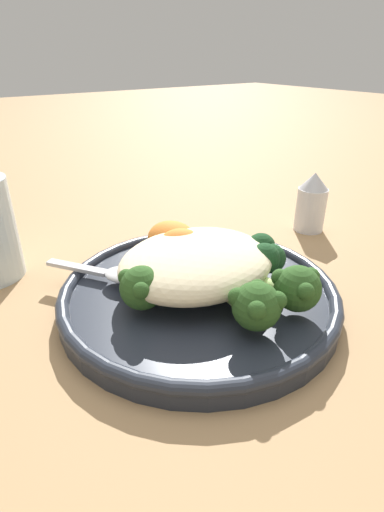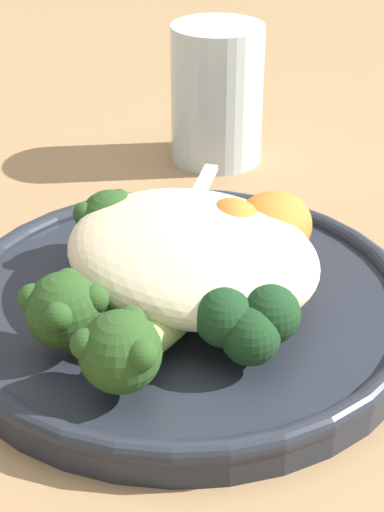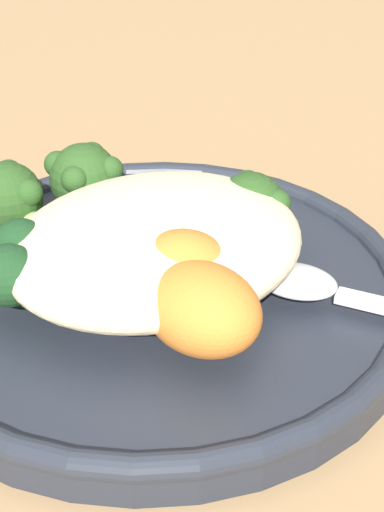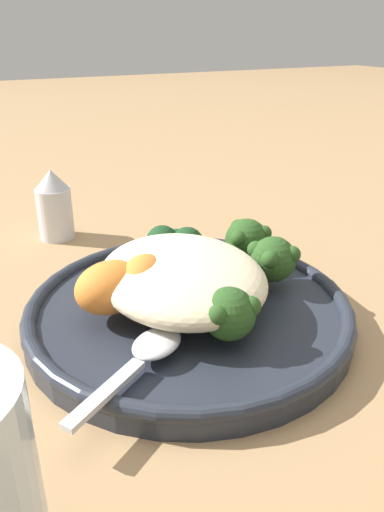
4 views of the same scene
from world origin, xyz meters
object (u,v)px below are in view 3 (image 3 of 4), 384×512
quinoa_mound (152,241)px  broccoli_stalk_1 (179,240)px  kale_tuft (24,268)px  broccoli_stalk_0 (236,218)px  broccoli_stalk_2 (90,189)px  sweet_potato_chunk_0 (183,274)px  broccoli_stalk_3 (31,214)px  spoon (317,286)px  plate (153,292)px  sweet_potato_chunk_1 (202,309)px

quinoa_mound → broccoli_stalk_1: quinoa_mound is taller
kale_tuft → broccoli_stalk_0: bearing=-7.5°
quinoa_mound → broccoli_stalk_1: 0.02m
broccoli_stalk_2 → sweet_potato_chunk_0: 0.10m
broccoli_stalk_2 → broccoli_stalk_3: size_ratio=0.95×
broccoli_stalk_0 → kale_tuft: bearing=161.5°
sweet_potato_chunk_0 → kale_tuft: (-0.06, 0.05, -0.00)m
broccoli_stalk_1 → spoon: 0.07m
quinoa_mound → broccoli_stalk_0: 0.05m
plate → broccoli_stalk_0: 0.06m
sweet_potato_chunk_0 → plate: bearing=83.9°
quinoa_mound → broccoli_stalk_0: (0.05, 0.00, -0.00)m
broccoli_stalk_2 → sweet_potato_chunk_0: (-0.00, -0.10, 0.00)m
sweet_potato_chunk_1 → broccoli_stalk_2: bearing=85.3°
broccoli_stalk_2 → spoon: bearing=-144.4°
broccoli_stalk_0 → sweet_potato_chunk_1: 0.08m
kale_tuft → spoon: 0.14m
plate → broccoli_stalk_0: (0.05, -0.00, 0.03)m
broccoli_stalk_0 → quinoa_mound: bearing=171.2°
kale_tuft → broccoli_stalk_3: bearing=62.8°
broccoli_stalk_0 → sweet_potato_chunk_1: sweet_potato_chunk_1 is taller
quinoa_mound → broccoli_stalk_1: (0.02, 0.01, -0.01)m
broccoli_stalk_3 → broccoli_stalk_2: bearing=-97.4°
broccoli_stalk_0 → kale_tuft: (-0.11, 0.01, 0.00)m
broccoli_stalk_1 → sweet_potato_chunk_1: 0.07m
broccoli_stalk_3 → sweet_potato_chunk_0: 0.10m
sweet_potato_chunk_1 → kale_tuft: (-0.05, 0.07, -0.00)m
broccoli_stalk_0 → spoon: 0.06m
quinoa_mound → kale_tuft: size_ratio=2.84×
plate → broccoli_stalk_2: (0.00, 0.06, 0.03)m
kale_tuft → spoon: kale_tuft is taller
kale_tuft → spoon: (0.12, -0.07, -0.01)m
quinoa_mound → spoon: 0.08m
broccoli_stalk_2 → quinoa_mound: bearing=-170.3°
broccoli_stalk_1 → kale_tuft: kale_tuft is taller
broccoli_stalk_3 → kale_tuft: bearing=135.7°
broccoli_stalk_1 → kale_tuft: size_ratio=1.57×
quinoa_mound → sweet_potato_chunk_0: bearing=-94.9°
quinoa_mound → kale_tuft: 0.06m
quinoa_mound → sweet_potato_chunk_0: sweet_potato_chunk_0 is taller
broccoli_stalk_3 → sweet_potato_chunk_1: (0.03, -0.12, 0.00)m
broccoli_stalk_2 → kale_tuft: (-0.06, -0.05, -0.00)m
quinoa_mound → sweet_potato_chunk_1: quinoa_mound is taller
broccoli_stalk_2 → kale_tuft: size_ratio=2.23×
plate → kale_tuft: bearing=166.7°
broccoli_stalk_2 → spoon: 0.13m
broccoli_stalk_1 → broccoli_stalk_2: size_ratio=0.71×
plate → spoon: 0.08m
sweet_potato_chunk_0 → kale_tuft: 0.07m
broccoli_stalk_0 → plate: bearing=168.7°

